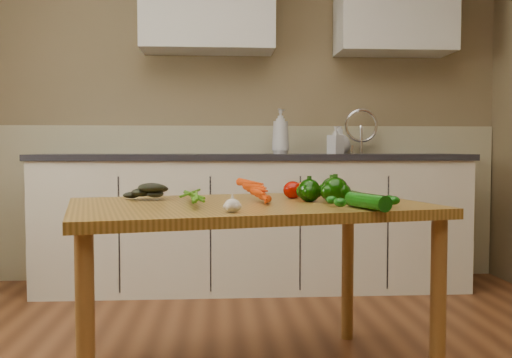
{
  "coord_description": "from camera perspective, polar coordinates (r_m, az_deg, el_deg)",
  "views": [
    {
      "loc": [
        -0.03,
        -1.63,
        0.93
      ],
      "look_at": [
        0.13,
        0.85,
        0.8
      ],
      "focal_mm": 40.0,
      "sensor_mm": 36.0,
      "label": 1
    }
  ],
  "objects": [
    {
      "name": "room",
      "position": [
        1.83,
        -2.89,
        12.9
      ],
      "size": [
        4.04,
        5.04,
        2.64
      ],
      "color": "brown",
      "rests_on": "ground"
    },
    {
      "name": "counter_run",
      "position": [
        3.86,
        -0.16,
        -4.08
      ],
      "size": [
        2.84,
        0.64,
        1.14
      ],
      "color": "beige",
      "rests_on": "ground"
    },
    {
      "name": "upper_cabinets",
      "position": [
        4.11,
        4.09,
        17.32
      ],
      "size": [
        2.15,
        0.35,
        0.7
      ],
      "color": "silver",
      "rests_on": "room"
    },
    {
      "name": "table",
      "position": [
        2.25,
        -0.86,
        -4.41
      ],
      "size": [
        1.51,
        1.14,
        0.72
      ],
      "rotation": [
        0.0,
        0.0,
        0.22
      ],
      "color": "olive",
      "rests_on": "ground"
    },
    {
      "name": "soap_bottle_a",
      "position": [
        3.94,
        2.47,
        4.79
      ],
      "size": [
        0.17,
        0.17,
        0.31
      ],
      "primitive_type": "imported",
      "rotation": [
        0.0,
        0.0,
        2.56
      ],
      "color": "silver",
      "rests_on": "counter_run"
    },
    {
      "name": "soap_bottle_b",
      "position": [
        3.98,
        7.96,
        3.89
      ],
      "size": [
        0.12,
        0.12,
        0.19
      ],
      "primitive_type": "imported",
      "rotation": [
        0.0,
        0.0,
        2.17
      ],
      "color": "silver",
      "rests_on": "counter_run"
    },
    {
      "name": "soap_bottle_c",
      "position": [
        4.06,
        8.36,
        3.88
      ],
      "size": [
        0.21,
        0.21,
        0.19
      ],
      "primitive_type": "imported",
      "rotation": [
        0.0,
        0.0,
        5.65
      ],
      "color": "silver",
      "rests_on": "counter_run"
    },
    {
      "name": "carrot_bunch",
      "position": [
        2.23,
        -1.9,
        -1.54
      ],
      "size": [
        0.29,
        0.24,
        0.07
      ],
      "primitive_type": null,
      "rotation": [
        0.0,
        0.0,
        0.22
      ],
      "color": "#D73805",
      "rests_on": "table"
    },
    {
      "name": "leafy_greens",
      "position": [
        2.4,
        -10.82,
        -0.92
      ],
      "size": [
        0.19,
        0.17,
        0.1
      ],
      "primitive_type": null,
      "color": "black",
      "rests_on": "table"
    },
    {
      "name": "garlic_bulb",
      "position": [
        1.89,
        -2.38,
        -2.68
      ],
      "size": [
        0.05,
        0.05,
        0.05
      ],
      "primitive_type": "ellipsoid",
      "color": "beige",
      "rests_on": "table"
    },
    {
      "name": "pepper_a",
      "position": [
        2.29,
        5.35,
        -1.16
      ],
      "size": [
        0.09,
        0.09,
        0.09
      ],
      "primitive_type": "sphere",
      "color": "#0A3202",
      "rests_on": "table"
    },
    {
      "name": "pepper_b",
      "position": [
        2.36,
        7.58,
        -1.02
      ],
      "size": [
        0.09,
        0.09,
        0.09
      ],
      "primitive_type": "sphere",
      "color": "#0A3202",
      "rests_on": "table"
    },
    {
      "name": "pepper_c",
      "position": [
        2.23,
        7.95,
        -1.15
      ],
      "size": [
        0.1,
        0.1,
        0.1
      ],
      "primitive_type": "sphere",
      "color": "#0A3202",
      "rests_on": "table"
    },
    {
      "name": "tomato_a",
      "position": [
        2.42,
        3.69,
        -1.1
      ],
      "size": [
        0.08,
        0.08,
        0.07
      ],
      "primitive_type": "ellipsoid",
      "color": "#980C02",
      "rests_on": "table"
    },
    {
      "name": "tomato_b",
      "position": [
        2.53,
        4.48,
        -1.05
      ],
      "size": [
        0.07,
        0.07,
        0.06
      ],
      "primitive_type": "ellipsoid",
      "color": "#CB4505",
      "rests_on": "table"
    },
    {
      "name": "tomato_c",
      "position": [
        2.49,
        7.77,
        -1.07
      ],
      "size": [
        0.08,
        0.08,
        0.07
      ],
      "primitive_type": "ellipsoid",
      "color": "#CB4505",
      "rests_on": "table"
    },
    {
      "name": "zucchini_a",
      "position": [
        2.12,
        10.42,
        -2.03
      ],
      "size": [
        0.06,
        0.22,
        0.05
      ],
      "primitive_type": "cylinder",
      "rotation": [
        1.57,
        0.0,
        0.05
      ],
      "color": "#084407",
      "rests_on": "table"
    },
    {
      "name": "zucchini_b",
      "position": [
        2.02,
        11.09,
        -2.21
      ],
      "size": [
        0.12,
        0.22,
        0.06
      ],
      "primitive_type": "cylinder",
      "rotation": [
        1.57,
        0.0,
        0.31
      ],
      "color": "#084407",
      "rests_on": "table"
    }
  ]
}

